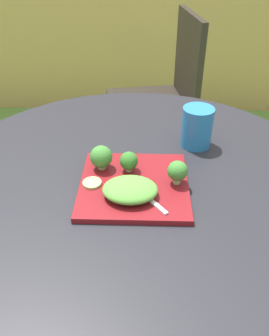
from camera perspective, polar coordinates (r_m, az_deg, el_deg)
The scene contains 12 objects.
ground_plane at distance 1.46m, azimuth 0.01°, elevation -24.76°, with size 12.00×12.00×0.00m, color #568438.
bamboo_fence at distance 2.75m, azimuth 1.31°, elevation 22.07°, with size 8.00×0.08×1.29m, color #9E7F47.
patio_table at distance 1.05m, azimuth 0.01°, elevation -10.45°, with size 1.07×1.07×0.72m.
patio_chair at distance 1.96m, azimuth 5.15°, elevation 12.78°, with size 0.51×0.51×0.90m.
salad_plate at distance 0.87m, azimuth -0.02°, elevation -2.76°, with size 0.26×0.26×0.01m, color maroon.
drinking_glass at distance 1.03m, azimuth 10.00°, elevation 6.22°, with size 0.09×0.09×0.12m.
fork at distance 0.83m, azimuth 1.08°, elevation -3.91°, with size 0.11×0.13×0.00m.
lettuce_mound at distance 0.81m, azimuth -0.71°, elevation -3.49°, with size 0.13×0.10×0.04m, color #519338.
broccoli_floret_0 at distance 0.89m, azimuth -0.91°, elevation 1.26°, with size 0.05×0.05×0.05m.
broccoli_floret_1 at distance 0.85m, azimuth 6.95°, elevation -0.51°, with size 0.05×0.05×0.06m.
broccoli_floret_2 at distance 0.90m, azimuth -5.39°, elevation 1.79°, with size 0.06×0.06×0.06m.
cucumber_slice_0 at distance 0.86m, azimuth -6.85°, elevation -2.42°, with size 0.05×0.05×0.01m, color #8EB766.
Camera 1 is at (0.02, -0.74, 1.26)m, focal length 37.79 mm.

